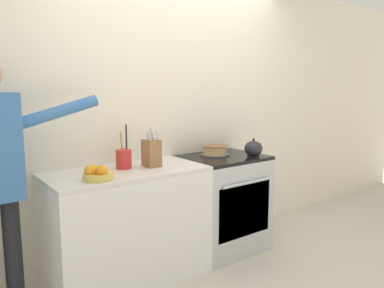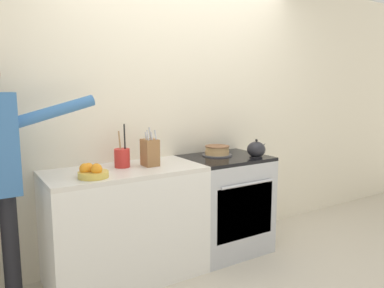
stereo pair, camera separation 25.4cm
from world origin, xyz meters
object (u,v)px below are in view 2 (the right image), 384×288
at_px(layer_cake, 217,151).
at_px(fruit_bowl, 92,172).
at_px(utensil_crock, 122,158).
at_px(tea_kettle, 256,149).
at_px(stove_range, 225,204).
at_px(knife_block, 150,152).

bearing_deg(layer_cake, fruit_bowl, -169.83).
xyz_separation_m(layer_cake, utensil_crock, (-0.93, -0.01, 0.03)).
xyz_separation_m(tea_kettle, utensil_crock, (-1.19, 0.24, 0.01)).
distance_m(tea_kettle, utensil_crock, 1.21).
distance_m(layer_cake, fruit_bowl, 1.26).
distance_m(stove_range, knife_block, 0.94).
xyz_separation_m(layer_cake, fruit_bowl, (-1.24, -0.22, -0.00)).
relative_size(layer_cake, fruit_bowl, 1.30).
xyz_separation_m(stove_range, knife_block, (-0.76, 0.01, 0.56)).
bearing_deg(knife_block, tea_kettle, -10.34).
distance_m(stove_range, layer_cake, 0.50).
height_order(layer_cake, fruit_bowl, fruit_bowl).
bearing_deg(fruit_bowl, knife_block, 15.74).
height_order(knife_block, utensil_crock, utensil_crock).
xyz_separation_m(layer_cake, knife_block, (-0.72, -0.08, 0.07)).
bearing_deg(tea_kettle, fruit_bowl, 178.83).
xyz_separation_m(knife_block, fruit_bowl, (-0.52, -0.15, -0.07)).
bearing_deg(fruit_bowl, stove_range, 6.29).
xyz_separation_m(stove_range, fruit_bowl, (-1.28, -0.14, 0.49)).
height_order(stove_range, layer_cake, layer_cake).
bearing_deg(knife_block, stove_range, -0.48).
bearing_deg(stove_range, tea_kettle, -38.25).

